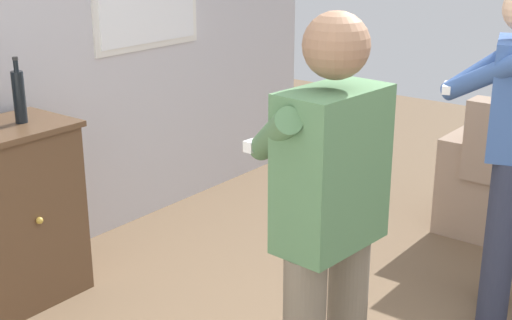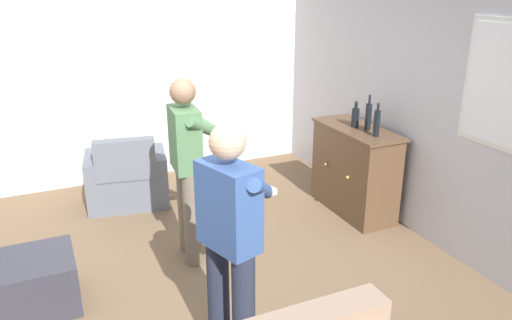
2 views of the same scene
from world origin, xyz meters
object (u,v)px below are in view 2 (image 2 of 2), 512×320
at_px(bottle_wine_green, 368,116).
at_px(person_standing_left, 188,163).
at_px(bottle_liquor_amber, 355,117).
at_px(bottle_spirits_clear, 377,123).
at_px(sideboard_cabinet, 354,170).
at_px(ottoman, 37,282).
at_px(armchair, 127,181).
at_px(person_standing_right, 231,238).

xyz_separation_m(bottle_wine_green, person_standing_left, (0.10, -1.98, -0.18)).
bearing_deg(bottle_liquor_amber, bottle_spirits_clear, 0.35).
xyz_separation_m(sideboard_cabinet, ottoman, (0.43, -3.26, -0.27)).
bearing_deg(ottoman, bottle_liquor_amber, 98.15).
height_order(sideboard_cabinet, bottle_spirits_clear, bottle_spirits_clear).
height_order(bottle_spirits_clear, person_standing_left, person_standing_left).
bearing_deg(sideboard_cabinet, ottoman, -82.56).
height_order(bottle_liquor_amber, ottoman, bottle_liquor_amber).
bearing_deg(armchair, sideboard_cabinet, 62.16).
xyz_separation_m(bottle_wine_green, person_standing_right, (1.50, -2.13, -0.18)).
height_order(armchair, ottoman, armchair).
distance_m(ottoman, person_standing_right, 1.82).
height_order(bottle_wine_green, person_standing_left, person_standing_left).
xyz_separation_m(bottle_liquor_amber, person_standing_right, (1.65, -2.07, -0.14)).
xyz_separation_m(bottle_wine_green, bottle_liquor_amber, (-0.15, -0.06, -0.04)).
bearing_deg(bottle_liquor_amber, person_standing_left, -82.75).
bearing_deg(armchair, person_standing_left, 12.85).
height_order(bottle_wine_green, person_standing_right, person_standing_right).
height_order(bottle_spirits_clear, person_standing_right, person_standing_right).
bearing_deg(sideboard_cabinet, bottle_wine_green, 23.87).
distance_m(bottle_wine_green, person_standing_right, 2.61).
bearing_deg(person_standing_right, bottle_liquor_amber, 128.48).
relative_size(bottle_liquor_amber, person_standing_right, 0.16).
relative_size(bottle_liquor_amber, person_standing_left, 0.16).
xyz_separation_m(bottle_liquor_amber, bottle_spirits_clear, (0.36, 0.00, 0.03)).
distance_m(bottle_wine_green, ottoman, 3.44).
xyz_separation_m(sideboard_cabinet, bottle_wine_green, (0.11, 0.05, 0.63)).
bearing_deg(bottle_spirits_clear, bottle_liquor_amber, -179.65).
xyz_separation_m(ottoman, person_standing_right, (1.18, 1.18, 0.72)).
xyz_separation_m(armchair, person_standing_right, (2.79, 0.17, 0.65)).
relative_size(sideboard_cabinet, ottoman, 1.85).
relative_size(armchair, ottoman, 1.64).
height_order(sideboard_cabinet, bottle_wine_green, bottle_wine_green).
xyz_separation_m(armchair, person_standing_left, (1.39, 0.32, 0.65)).
relative_size(sideboard_cabinet, bottle_wine_green, 2.94).
relative_size(armchair, sideboard_cabinet, 0.89).
distance_m(armchair, person_standing_left, 1.57).
xyz_separation_m(armchair, sideboard_cabinet, (1.19, 2.25, 0.20)).
relative_size(sideboard_cabinet, bottle_spirits_clear, 3.23).
relative_size(sideboard_cabinet, person_standing_right, 0.65).
relative_size(bottle_liquor_amber, ottoman, 0.46).
bearing_deg(person_standing_left, bottle_wine_green, 92.86).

